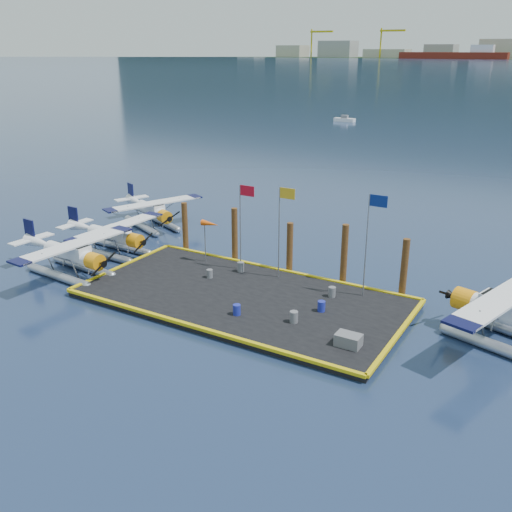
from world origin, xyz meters
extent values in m
plane|color=#192B4B|center=(0.00, 0.00, 0.00)|extent=(4000.00, 4000.00, 0.00)
cube|color=black|center=(0.00, 0.00, 0.20)|extent=(20.00, 10.00, 0.40)
cube|color=#610D0F|center=(-180.00, 860.00, 4.00)|extent=(150.00, 22.00, 10.00)
cube|color=white|center=(-140.00, 860.00, 13.00)|extent=(30.00, 16.00, 12.00)
cylinder|color=gold|center=(-420.00, 895.00, 22.00)|extent=(2.40, 2.40, 44.00)
cylinder|color=gold|center=(-300.00, 895.00, 22.00)|extent=(2.40, 2.40, 44.00)
cone|color=black|center=(-350.00, 1500.00, 0.00)|extent=(1400.00, 1400.00, 520.00)
cylinder|color=#9CA1AA|center=(-12.55, -1.33, 0.29)|extent=(6.07, 1.06, 0.59)
cylinder|color=#9CA1AA|center=(-12.72, -3.47, 0.29)|extent=(6.07, 1.06, 0.59)
cylinder|color=white|center=(-12.44, -2.42, 1.61)|extent=(4.60, 1.43, 1.07)
cube|color=white|center=(-11.86, -2.47, 1.95)|extent=(2.22, 1.24, 0.88)
cube|color=black|center=(-11.57, -2.49, 2.15)|extent=(1.44, 1.13, 0.54)
cylinder|color=orange|center=(-9.91, -2.62, 1.61)|extent=(1.06, 1.20, 1.13)
cube|color=black|center=(-9.09, -2.68, 1.61)|extent=(0.23, 2.17, 1.10)
cube|color=white|center=(-11.86, -2.47, 2.44)|extent=(2.15, 8.86, 0.12)
cube|color=#0A0C34|center=(-11.53, 1.71, 2.44)|extent=(1.53, 0.99, 0.13)
cube|color=#0A0C34|center=(-12.19, -6.65, 2.44)|extent=(1.53, 0.99, 0.13)
cube|color=#0A0C34|center=(-16.91, -2.07, 2.49)|extent=(1.08, 0.20, 1.66)
cube|color=white|center=(-16.82, -2.07, 1.85)|extent=(1.14, 3.37, 0.10)
cylinder|color=#9CA1AA|center=(-13.25, 3.33, 0.28)|extent=(5.75, 0.77, 0.55)
cylinder|color=#9CA1AA|center=(-13.33, 1.30, 0.28)|extent=(5.75, 0.77, 0.55)
cylinder|color=white|center=(-13.11, 2.31, 1.53)|extent=(4.34, 1.18, 1.02)
cube|color=white|center=(-12.55, 2.29, 1.85)|extent=(2.07, 1.09, 0.83)
cube|color=black|center=(-12.27, 2.28, 2.03)|extent=(1.33, 1.02, 0.51)
cylinder|color=orange|center=(-10.70, 2.22, 1.53)|extent=(0.96, 1.11, 1.07)
cube|color=black|center=(-9.92, 2.19, 1.53)|extent=(0.13, 2.06, 1.04)
cube|color=white|center=(-12.55, 2.29, 2.31)|extent=(1.70, 8.37, 0.11)
cube|color=#0A0C34|center=(-12.40, 6.26, 2.31)|extent=(1.42, 0.88, 0.12)
cube|color=#0A0C34|center=(-12.70, -1.69, 2.31)|extent=(1.42, 0.88, 0.12)
cube|color=#0A0C34|center=(-17.36, 2.46, 2.36)|extent=(1.02, 0.15, 1.57)
cube|color=white|center=(-17.26, 2.46, 1.76)|extent=(0.95, 3.17, 0.09)
cylinder|color=#9CA1AA|center=(-14.86, 10.27, 0.28)|extent=(5.53, 2.82, 0.56)
cylinder|color=#9CA1AA|center=(-15.67, 8.39, 0.28)|extent=(5.53, 2.82, 0.56)
cylinder|color=white|center=(-15.09, 9.25, 1.54)|extent=(4.39, 2.67, 1.03)
cube|color=white|center=(-14.58, 9.03, 1.87)|extent=(2.29, 1.76, 0.84)
cube|color=black|center=(-14.32, 8.92, 2.05)|extent=(1.59, 1.42, 0.51)
cylinder|color=orange|center=(-12.87, 8.29, 1.54)|extent=(1.29, 1.36, 1.08)
cube|color=black|center=(-12.14, 7.97, 1.54)|extent=(0.88, 1.93, 1.05)
cube|color=white|center=(-14.58, 9.03, 2.33)|extent=(4.63, 8.26, 0.11)
cube|color=#0A0C34|center=(-12.98, 12.71, 2.33)|extent=(1.62, 1.33, 0.12)
cube|color=#0A0C34|center=(-16.18, 5.35, 2.33)|extent=(1.62, 1.33, 0.12)
cube|color=#0A0C34|center=(-19.03, 10.97, 2.38)|extent=(0.99, 0.51, 1.59)
cube|color=white|center=(-18.95, 10.93, 1.77)|extent=(2.04, 3.24, 0.09)
cylinder|color=#9CA1AA|center=(15.23, 1.12, 0.33)|extent=(6.66, 2.50, 0.65)
cube|color=white|center=(14.72, 2.52, 2.18)|extent=(2.63, 1.82, 0.98)
cube|color=black|center=(14.41, 2.61, 2.39)|extent=(1.78, 1.52, 0.60)
cylinder|color=orange|center=(12.63, 3.12, 1.80)|extent=(1.40, 1.52, 1.26)
cube|color=black|center=(11.74, 3.38, 1.80)|extent=(0.74, 2.35, 1.22)
cube|color=white|center=(14.72, 2.52, 2.72)|extent=(4.29, 9.86, 0.13)
cube|color=#0A0C34|center=(13.42, -1.98, 2.72)|extent=(1.84, 1.39, 0.14)
cylinder|color=slate|center=(-3.43, 1.35, 0.69)|extent=(0.41, 0.41, 0.58)
cylinder|color=slate|center=(4.47, -1.70, 0.73)|extent=(0.47, 0.47, 0.66)
cylinder|color=#1B2495|center=(5.21, 0.40, 0.72)|extent=(0.45, 0.45, 0.64)
cylinder|color=#1B2495|center=(1.18, -2.52, 0.72)|extent=(0.45, 0.45, 0.63)
cylinder|color=slate|center=(4.91, 2.64, 0.72)|extent=(0.46, 0.46, 0.64)
cylinder|color=slate|center=(-2.23, 3.36, 0.74)|extent=(0.48, 0.48, 0.67)
cube|color=slate|center=(8.13, -2.67, 0.73)|extent=(1.31, 0.88, 0.66)
cylinder|color=gray|center=(-2.50, 3.80, 3.40)|extent=(0.08, 0.08, 6.00)
cube|color=red|center=(-1.95, 3.80, 6.05)|extent=(1.10, 0.03, 0.70)
cylinder|color=gray|center=(0.50, 3.80, 3.50)|extent=(0.08, 0.08, 6.20)
cube|color=gold|center=(1.05, 3.80, 6.25)|extent=(1.10, 0.03, 0.70)
cylinder|color=gray|center=(6.50, 3.80, 3.65)|extent=(0.08, 0.08, 6.50)
cube|color=navy|center=(7.05, 3.80, 6.55)|extent=(1.10, 0.03, 0.70)
cylinder|color=gray|center=(-5.50, 3.80, 1.90)|extent=(0.07, 0.07, 3.00)
cone|color=#E24F0C|center=(-5.00, 3.80, 3.30)|extent=(1.40, 0.44, 0.44)
cylinder|color=#412312|center=(-8.50, 5.40, 2.00)|extent=(0.44, 0.44, 4.00)
cylinder|color=#412312|center=(-4.00, 5.40, 2.10)|extent=(0.44, 0.44, 4.20)
cylinder|color=#412312|center=(0.50, 5.40, 1.90)|extent=(0.44, 0.44, 3.80)
cylinder|color=#412312|center=(4.50, 5.40, 2.15)|extent=(0.44, 0.44, 4.30)
cylinder|color=#412312|center=(8.50, 5.40, 2.00)|extent=(0.44, 0.44, 4.00)
camera|label=1|loc=(17.33, -27.66, 14.96)|focal=40.00mm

